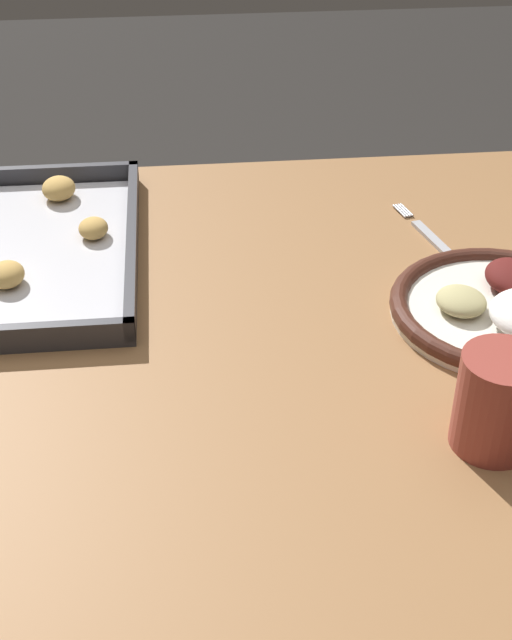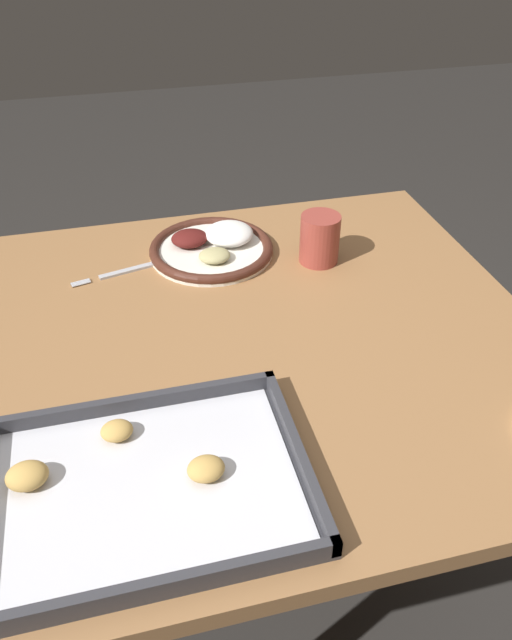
{
  "view_description": "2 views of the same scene",
  "coord_description": "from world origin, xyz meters",
  "px_view_note": "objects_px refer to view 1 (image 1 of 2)",
  "views": [
    {
      "loc": [
        -0.75,
        0.08,
        1.33
      ],
      "look_at": [
        0.01,
        0.0,
        0.8
      ],
      "focal_mm": 50.0,
      "sensor_mm": 36.0,
      "label": 1
    },
    {
      "loc": [
        0.21,
        0.78,
        1.41
      ],
      "look_at": [
        0.01,
        0.0,
        0.8
      ],
      "focal_mm": 35.0,
      "sensor_mm": 36.0,
      "label": 2
    }
  ],
  "objects_px": {
    "fork": "(440,245)",
    "baking_tray": "(20,248)",
    "drinking_cup": "(498,402)",
    "dinner_plate": "(505,308)"
  },
  "relations": [
    {
      "from": "drinking_cup",
      "to": "dinner_plate",
      "type": "bearing_deg",
      "value": -21.86
    },
    {
      "from": "fork",
      "to": "drinking_cup",
      "type": "bearing_deg",
      "value": 158.33
    },
    {
      "from": "fork",
      "to": "baking_tray",
      "type": "bearing_deg",
      "value": 72.9
    },
    {
      "from": "dinner_plate",
      "to": "drinking_cup",
      "type": "distance_m",
      "value": 0.21
    },
    {
      "from": "fork",
      "to": "baking_tray",
      "type": "distance_m",
      "value": 0.52
    },
    {
      "from": "dinner_plate",
      "to": "drinking_cup",
      "type": "xyz_separation_m",
      "value": [
        -0.19,
        0.08,
        0.03
      ]
    },
    {
      "from": "fork",
      "to": "drinking_cup",
      "type": "distance_m",
      "value": 0.36
    },
    {
      "from": "fork",
      "to": "baking_tray",
      "type": "xyz_separation_m",
      "value": [
        0.03,
        0.52,
        0.01
      ]
    },
    {
      "from": "fork",
      "to": "drinking_cup",
      "type": "xyz_separation_m",
      "value": [
        -0.35,
        0.05,
        0.05
      ]
    },
    {
      "from": "fork",
      "to": "baking_tray",
      "type": "height_order",
      "value": "baking_tray"
    }
  ]
}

